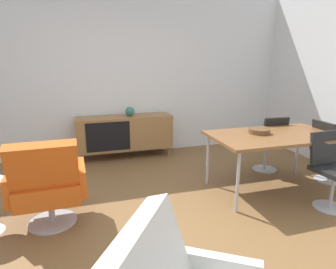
# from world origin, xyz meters

# --- Properties ---
(ground_plane) EXTENTS (8.32, 8.32, 0.00)m
(ground_plane) POSITION_xyz_m (0.00, 0.00, 0.00)
(ground_plane) COLOR brown
(wall_back) EXTENTS (6.80, 0.12, 2.80)m
(wall_back) POSITION_xyz_m (0.00, 2.60, 1.40)
(wall_back) COLOR white
(wall_back) RESTS_ON ground_plane
(sideboard) EXTENTS (1.60, 0.45, 0.72)m
(sideboard) POSITION_xyz_m (0.14, 2.30, 0.44)
(sideboard) COLOR olive
(sideboard) RESTS_ON ground_plane
(vase_cobalt) EXTENTS (0.16, 0.16, 0.15)m
(vase_cobalt) POSITION_xyz_m (0.24, 2.30, 0.80)
(vase_cobalt) COLOR #337266
(vase_cobalt) RESTS_ON sideboard
(dining_table) EXTENTS (1.60, 0.90, 0.74)m
(dining_table) POSITION_xyz_m (1.75, 0.45, 0.70)
(dining_table) COLOR brown
(dining_table) RESTS_ON ground_plane
(wooden_bowl_on_table) EXTENTS (0.26, 0.26, 0.06)m
(wooden_bowl_on_table) POSITION_xyz_m (1.59, 0.55, 0.77)
(wooden_bowl_on_table) COLOR brown
(wooden_bowl_on_table) RESTS_ON dining_table
(dining_chair_far_end) EXTENTS (0.44, 0.42, 0.86)m
(dining_chair_far_end) POSITION_xyz_m (2.64, 0.46, 0.47)
(dining_chair_far_end) COLOR black
(dining_chair_far_end) RESTS_ON ground_plane
(dining_chair_back_right) EXTENTS (0.42, 0.44, 0.86)m
(dining_chair_back_right) POSITION_xyz_m (2.10, 1.01, 0.47)
(dining_chair_back_right) COLOR black
(dining_chair_back_right) RESTS_ON ground_plane
(dining_chair_front_right) EXTENTS (0.43, 0.45, 0.86)m
(dining_chair_front_right) POSITION_xyz_m (2.09, -0.11, 0.47)
(dining_chair_front_right) COLOR black
(dining_chair_front_right) RESTS_ON ground_plane
(lounge_chair_red) EXTENTS (0.74, 0.67, 0.95)m
(lounge_chair_red) POSITION_xyz_m (-0.90, 0.35, 0.47)
(lounge_chair_red) COLOR #D85919
(lounge_chair_red) RESTS_ON ground_plane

